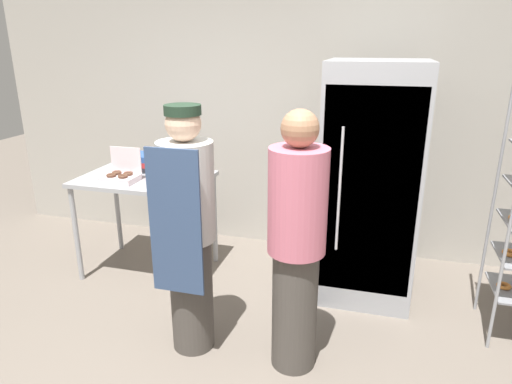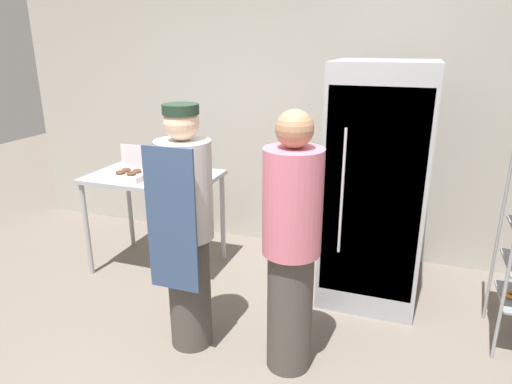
% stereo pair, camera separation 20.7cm
% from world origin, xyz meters
% --- Properties ---
extents(back_wall, '(6.40, 0.12, 3.07)m').
position_xyz_m(back_wall, '(0.00, 2.34, 1.54)').
color(back_wall, '#ADA89E').
rests_on(back_wall, ground_plane).
extents(refrigerator, '(0.73, 0.75, 1.86)m').
position_xyz_m(refrigerator, '(0.68, 1.53, 0.93)').
color(refrigerator, '#9EA0A5').
rests_on(refrigerator, ground_plane).
extents(prep_counter, '(1.09, 0.73, 0.88)m').
position_xyz_m(prep_counter, '(-1.20, 1.38, 0.78)').
color(prep_counter, '#9EA0A5').
rests_on(prep_counter, ground_plane).
extents(donut_box, '(0.28, 0.23, 0.27)m').
position_xyz_m(donut_box, '(-1.32, 1.22, 0.93)').
color(donut_box, silver).
rests_on(donut_box, prep_counter).
extents(blender_pitcher, '(0.13, 0.13, 0.29)m').
position_xyz_m(blender_pitcher, '(-1.04, 1.49, 1.01)').
color(blender_pitcher, black).
rests_on(blender_pitcher, prep_counter).
extents(binder_stack, '(0.30, 0.27, 0.14)m').
position_xyz_m(binder_stack, '(-1.37, 1.59, 0.95)').
color(binder_stack, '#232328').
rests_on(binder_stack, prep_counter).
extents(person_baker, '(0.35, 0.37, 1.64)m').
position_xyz_m(person_baker, '(-0.40, 0.47, 0.85)').
color(person_baker, '#47423D').
rests_on(person_baker, ground_plane).
extents(person_customer, '(0.35, 0.35, 1.64)m').
position_xyz_m(person_customer, '(0.30, 0.48, 0.84)').
color(person_customer, '#47423D').
rests_on(person_customer, ground_plane).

